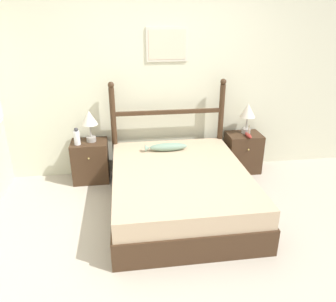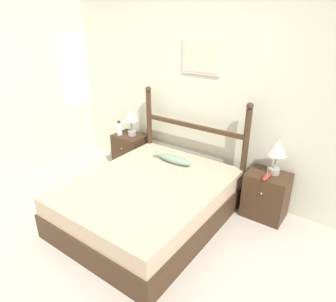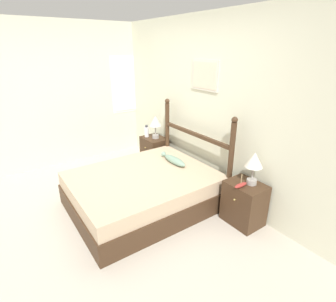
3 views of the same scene
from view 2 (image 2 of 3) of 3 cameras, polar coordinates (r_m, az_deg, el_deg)
name	(u,v)px [view 2 (image 2 of 3)]	position (r m, az deg, el deg)	size (l,w,h in m)	color
ground_plane	(108,248)	(3.29, -11.37, -17.60)	(16.00, 16.00, 0.00)	#B7AD9E
wall_back	(199,93)	(3.93, 5.87, 10.87)	(6.40, 0.08, 2.55)	beige
bed	(149,201)	(3.48, -3.64, -9.52)	(1.52, 1.91, 0.48)	#3D2819
headboard	(192,139)	(3.93, 4.65, 2.31)	(1.53, 0.08, 1.31)	#3D2819
nightstand_left	(131,152)	(4.65, -7.14, -0.12)	(0.47, 0.39, 0.55)	#3D2819
nightstand_right	(266,195)	(3.70, 18.14, -7.99)	(0.47, 0.39, 0.55)	#3D2819
table_lamp_left	(131,117)	(4.44, -7.06, 6.53)	(0.21, 0.21, 0.42)	gray
table_lamp_right	(277,150)	(3.48, 20.11, 0.19)	(0.21, 0.21, 0.42)	gray
bottle	(119,128)	(4.54, -9.26, 4.30)	(0.08, 0.08, 0.23)	white
model_boat	(267,176)	(3.45, 18.27, -4.63)	(0.06, 0.20, 0.17)	maroon
fish_pillow	(173,159)	(3.78, 1.02, -1.53)	(0.54, 0.14, 0.10)	gray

